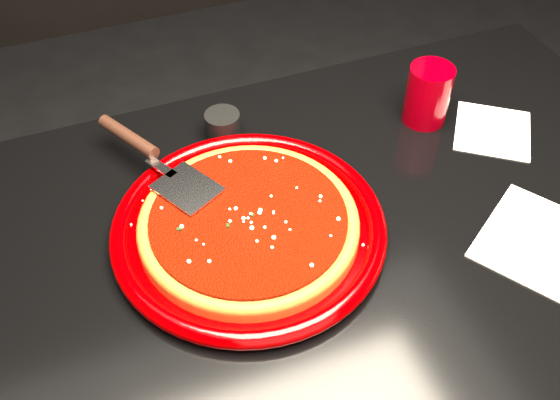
{
  "coord_description": "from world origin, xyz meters",
  "views": [
    {
      "loc": [
        -0.29,
        -0.51,
        1.45
      ],
      "look_at": [
        -0.06,
        0.08,
        0.77
      ],
      "focal_mm": 40.0,
      "sensor_mm": 36.0,
      "label": 1
    }
  ],
  "objects_px": {
    "plate": "(249,227)",
    "cup": "(428,95)",
    "pizza_server": "(157,158)",
    "ramekin": "(223,125)",
    "table": "(327,365)"
  },
  "relations": [
    {
      "from": "cup",
      "to": "table",
      "type": "bearing_deg",
      "value": -142.09
    },
    {
      "from": "cup",
      "to": "ramekin",
      "type": "relative_size",
      "value": 1.76
    },
    {
      "from": "plate",
      "to": "cup",
      "type": "distance_m",
      "value": 0.4
    },
    {
      "from": "table",
      "to": "ramekin",
      "type": "bearing_deg",
      "value": 108.04
    },
    {
      "from": "pizza_server",
      "to": "ramekin",
      "type": "height_order",
      "value": "pizza_server"
    },
    {
      "from": "cup",
      "to": "ramekin",
      "type": "height_order",
      "value": "cup"
    },
    {
      "from": "plate",
      "to": "pizza_server",
      "type": "height_order",
      "value": "pizza_server"
    },
    {
      "from": "plate",
      "to": "pizza_server",
      "type": "relative_size",
      "value": 1.31
    },
    {
      "from": "plate",
      "to": "ramekin",
      "type": "xyz_separation_m",
      "value": [
        0.03,
        0.22,
        0.01
      ]
    },
    {
      "from": "table",
      "to": "pizza_server",
      "type": "relative_size",
      "value": 3.93
    },
    {
      "from": "pizza_server",
      "to": "ramekin",
      "type": "bearing_deg",
      "value": 0.36
    },
    {
      "from": "cup",
      "to": "ramekin",
      "type": "distance_m",
      "value": 0.35
    },
    {
      "from": "ramekin",
      "to": "plate",
      "type": "bearing_deg",
      "value": -98.12
    },
    {
      "from": "pizza_server",
      "to": "plate",
      "type": "bearing_deg",
      "value": -86.99
    },
    {
      "from": "pizza_server",
      "to": "ramekin",
      "type": "xyz_separation_m",
      "value": [
        0.13,
        0.07,
        -0.03
      ]
    }
  ]
}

